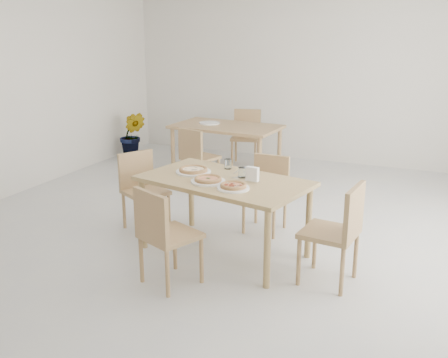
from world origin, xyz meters
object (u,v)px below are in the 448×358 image
at_px(main_table, 224,187).
at_px(plate_mushroom, 193,172).
at_px(second_table, 226,131).
at_px(chair_back_s, 196,154).
at_px(plate_margherita, 208,181).
at_px(plate_empty, 210,123).
at_px(chair_back_n, 246,133).
at_px(pizza_pepperoni, 233,185).
at_px(tumbler_b, 242,173).
at_px(chair_north, 268,188).
at_px(napkin_holder, 252,175).
at_px(pizza_mushroom, 193,170).
at_px(tumbler_a, 228,164).
at_px(chair_east, 339,227).
at_px(pizza_margherita, 208,179).
at_px(potted_plant, 132,135).
at_px(chair_west, 142,185).
at_px(chair_south, 163,231).
at_px(plate_pepperoni, 233,188).

bearing_deg(main_table, plate_mushroom, 179.29).
distance_m(main_table, second_table, 2.76).
height_order(second_table, chair_back_s, chair_back_s).
height_order(plate_margherita, plate_empty, same).
relative_size(plate_mushroom, chair_back_n, 0.40).
relative_size(pizza_pepperoni, tumbler_b, 2.71).
bearing_deg(plate_empty, chair_north, -49.78).
relative_size(napkin_holder, chair_back_s, 0.17).
bearing_deg(napkin_holder, pizza_mushroom, -179.44).
relative_size(tumbler_a, napkin_holder, 0.69).
relative_size(pizza_mushroom, chair_back_n, 0.36).
bearing_deg(tumbler_b, plate_mushroom, -176.96).
relative_size(chair_east, chair_back_s, 1.07).
relative_size(pizza_margherita, potted_plant, 0.42).
height_order(chair_west, second_table, chair_west).
bearing_deg(pizza_pepperoni, chair_back_s, 124.23).
bearing_deg(chair_back_n, tumbler_b, -82.49).
height_order(pizza_margherita, tumbler_a, tumbler_a).
distance_m(pizza_pepperoni, second_table, 3.07).
xyz_separation_m(chair_east, pizza_margherita, (-1.24, 0.06, 0.26)).
xyz_separation_m(tumbler_a, napkin_holder, (0.39, -0.34, 0.02)).
xyz_separation_m(chair_south, pizza_pepperoni, (0.40, 0.58, 0.28)).
distance_m(chair_south, chair_east, 1.48).
distance_m(plate_mushroom, tumbler_a, 0.38).
xyz_separation_m(plate_margherita, pizza_margherita, (0.00, 0.00, 0.02)).
height_order(chair_back_n, potted_plant, chair_back_n).
xyz_separation_m(chair_east, pizza_pepperoni, (-0.95, -0.04, 0.26)).
distance_m(tumbler_b, potted_plant, 4.17).
distance_m(chair_west, plate_empty, 2.34).
bearing_deg(potted_plant, pizza_mushroom, -47.82).
bearing_deg(tumbler_b, chair_east, -17.83).
xyz_separation_m(chair_north, plate_mushroom, (-0.55, -0.68, 0.29)).
relative_size(second_table, chair_back_s, 1.89).
distance_m(plate_margherita, chair_back_n, 3.59).
relative_size(main_table, plate_margherita, 5.45).
xyz_separation_m(chair_north, plate_pepperoni, (0.02, -1.02, 0.29)).
bearing_deg(chair_back_s, pizza_mushroom, 133.05).
height_order(napkin_holder, plate_empty, napkin_holder).
bearing_deg(plate_pepperoni, pizza_mushroom, 149.22).
bearing_deg(chair_east, pizza_pepperoni, -80.90).
bearing_deg(tumbler_b, pizza_margherita, -131.03).
bearing_deg(chair_west, plate_empty, 34.43).
bearing_deg(chair_west, pizza_pepperoni, -83.80).
xyz_separation_m(chair_east, plate_pepperoni, (-0.95, -0.04, 0.24)).
xyz_separation_m(chair_east, chair_back_n, (-2.19, 3.51, -0.02)).
relative_size(plate_mushroom, second_table, 0.22).
xyz_separation_m(chair_back_n, potted_plant, (-1.88, -0.39, -0.11)).
bearing_deg(chair_east, plate_mushroom, -94.40).
bearing_deg(chair_south, napkin_holder, -96.31).
distance_m(main_table, napkin_holder, 0.32).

